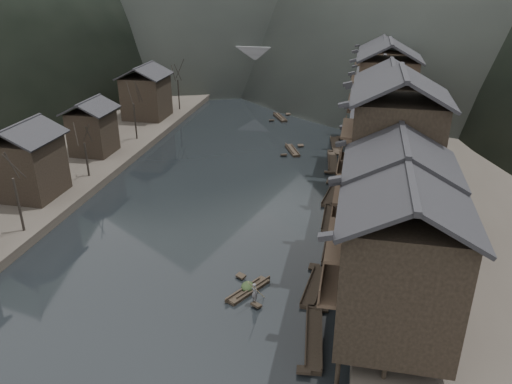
# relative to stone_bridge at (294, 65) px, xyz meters

# --- Properties ---
(water) EXTENTS (300.00, 300.00, 0.00)m
(water) POSITION_rel_stone_bridge_xyz_m (0.00, -72.00, -5.11)
(water) COLOR black
(water) RESTS_ON ground
(right_bank) EXTENTS (40.00, 200.00, 1.80)m
(right_bank) POSITION_rel_stone_bridge_xyz_m (35.00, -32.00, -4.21)
(right_bank) COLOR #2D2823
(right_bank) RESTS_ON ground
(left_bank) EXTENTS (40.00, 200.00, 1.20)m
(left_bank) POSITION_rel_stone_bridge_xyz_m (-35.00, -32.00, -4.51)
(left_bank) COLOR #2D2823
(left_bank) RESTS_ON ground
(stilt_houses) EXTENTS (9.00, 67.60, 17.01)m
(stilt_houses) POSITION_rel_stone_bridge_xyz_m (17.28, -53.18, 3.94)
(stilt_houses) COLOR black
(stilt_houses) RESTS_ON ground
(left_houses) EXTENTS (8.10, 53.20, 8.73)m
(left_houses) POSITION_rel_stone_bridge_xyz_m (-20.50, -51.88, 0.55)
(left_houses) COLOR black
(left_houses) RESTS_ON left_bank
(bare_trees) EXTENTS (3.88, 60.94, 7.76)m
(bare_trees) POSITION_rel_stone_bridge_xyz_m (-17.00, -54.21, 1.56)
(bare_trees) COLOR black
(bare_trees) RESTS_ON left_bank
(moored_sampans) EXTENTS (3.17, 50.01, 0.47)m
(moored_sampans) POSITION_rel_stone_bridge_xyz_m (11.98, -56.45, -4.91)
(moored_sampans) COLOR black
(moored_sampans) RESTS_ON water
(midriver_boats) EXTENTS (7.53, 34.19, 0.45)m
(midriver_boats) POSITION_rel_stone_bridge_xyz_m (3.90, -23.71, -4.91)
(midriver_boats) COLOR black
(midriver_boats) RESTS_ON water
(stone_bridge) EXTENTS (40.00, 6.00, 9.00)m
(stone_bridge) POSITION_rel_stone_bridge_xyz_m (0.00, 0.00, 0.00)
(stone_bridge) COLOR #4C4C4F
(stone_bridge) RESTS_ON ground
(hero_sampan) EXTENTS (3.06, 4.49, 0.43)m
(hero_sampan) POSITION_rel_stone_bridge_xyz_m (6.57, -73.57, -4.91)
(hero_sampan) COLOR black
(hero_sampan) RESTS_ON water
(cargo_heap) EXTENTS (1.04, 1.36, 0.62)m
(cargo_heap) POSITION_rel_stone_bridge_xyz_m (6.47, -73.39, -4.36)
(cargo_heap) COLOR black
(cargo_heap) RESTS_ON hero_sampan
(boatman) EXTENTS (0.75, 0.70, 1.72)m
(boatman) POSITION_rel_stone_bridge_xyz_m (7.40, -75.00, -3.82)
(boatman) COLOR #505052
(boatman) RESTS_ON hero_sampan
(bamboo_pole) EXTENTS (0.95, 2.34, 3.00)m
(bamboo_pole) POSITION_rel_stone_bridge_xyz_m (7.60, -75.00, -1.45)
(bamboo_pole) COLOR #8C7A51
(bamboo_pole) RESTS_ON boatman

